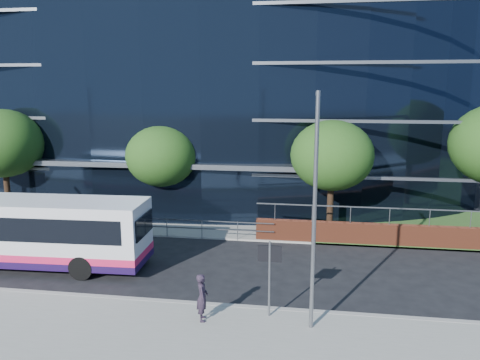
% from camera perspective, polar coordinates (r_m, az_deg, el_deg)
% --- Properties ---
extents(ground, '(200.00, 200.00, 0.00)m').
position_cam_1_polar(ground, '(19.92, -9.39, -13.39)').
color(ground, black).
rests_on(ground, ground).
extents(pavement_near, '(80.00, 8.00, 0.15)m').
position_cam_1_polar(pavement_near, '(15.77, -15.36, -20.39)').
color(pavement_near, gray).
rests_on(pavement_near, ground).
extents(kerb, '(80.00, 0.25, 0.16)m').
position_cam_1_polar(kerb, '(19.03, -10.35, -14.38)').
color(kerb, gray).
rests_on(kerb, ground).
extents(yellow_line_outer, '(80.00, 0.08, 0.01)m').
position_cam_1_polar(yellow_line_outer, '(19.24, -10.15, -14.33)').
color(yellow_line_outer, gold).
rests_on(yellow_line_outer, ground).
extents(yellow_line_inner, '(80.00, 0.08, 0.01)m').
position_cam_1_polar(yellow_line_inner, '(19.36, -10.00, -14.14)').
color(yellow_line_inner, gold).
rests_on(yellow_line_inner, ground).
extents(far_forecourt, '(50.00, 8.00, 0.10)m').
position_cam_1_polar(far_forecourt, '(31.64, -13.63, -4.14)').
color(far_forecourt, gray).
rests_on(far_forecourt, ground).
extents(glass_office, '(44.00, 23.10, 16.00)m').
position_cam_1_polar(glass_office, '(39.28, -5.91, 10.77)').
color(glass_office, black).
rests_on(glass_office, ground).
extents(guard_railings, '(24.00, 0.05, 1.10)m').
position_cam_1_polar(guard_railings, '(28.82, -20.40, -4.45)').
color(guard_railings, slate).
rests_on(guard_railings, ground).
extents(street_sign, '(0.85, 0.09, 2.80)m').
position_cam_1_polar(street_sign, '(16.79, 3.63, -10.08)').
color(street_sign, slate).
rests_on(street_sign, pavement_near).
extents(tree_far_a, '(4.95, 4.95, 6.98)m').
position_cam_1_polar(tree_far_a, '(32.42, -26.95, 3.99)').
color(tree_far_a, black).
rests_on(tree_far_a, ground).
extents(tree_far_b, '(4.29, 4.29, 6.05)m').
position_cam_1_polar(tree_far_b, '(28.39, -9.53, 2.87)').
color(tree_far_b, black).
rests_on(tree_far_b, ground).
extents(tree_far_c, '(4.62, 4.62, 6.51)m').
position_cam_1_polar(tree_far_c, '(26.47, 11.15, 2.93)').
color(tree_far_c, black).
rests_on(tree_far_c, ground).
extents(tree_dist_e, '(4.62, 4.62, 6.51)m').
position_cam_1_polar(tree_dist_e, '(60.12, 26.43, 6.49)').
color(tree_dist_e, black).
rests_on(tree_dist_e, ground).
extents(streetlight_east, '(0.15, 0.77, 8.00)m').
position_cam_1_polar(streetlight_east, '(15.48, 9.08, -3.14)').
color(streetlight_east, slate).
rests_on(streetlight_east, pavement_near).
extents(city_bus, '(11.95, 3.16, 3.21)m').
position_cam_1_polar(city_bus, '(24.01, -24.95, -5.68)').
color(city_bus, silver).
rests_on(city_bus, ground).
extents(pedestrian, '(0.54, 0.70, 1.72)m').
position_cam_1_polar(pedestrian, '(16.97, -4.62, -14.05)').
color(pedestrian, '#251B29').
rests_on(pedestrian, pavement_near).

